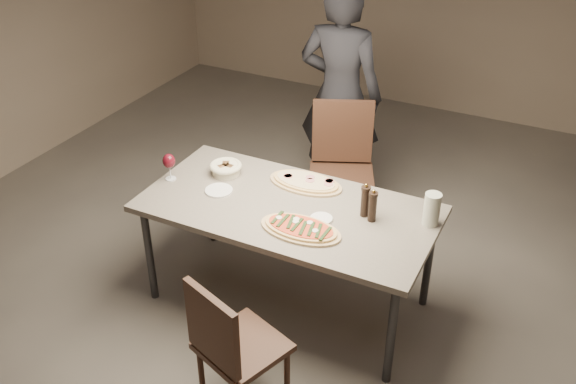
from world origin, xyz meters
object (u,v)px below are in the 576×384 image
at_px(chair_far, 342,162).
at_px(diner, 340,95).
at_px(dining_table, 288,214).
at_px(chair_near, 230,343).
at_px(pepper_mill_left, 365,201).
at_px(zucchini_pizza, 301,228).
at_px(carafe, 432,209).
at_px(ham_pizza, 306,182).
at_px(bread_basket, 226,168).

bearing_deg(chair_far, diner, -87.18).
relative_size(dining_table, diner, 0.99).
bearing_deg(chair_far, dining_table, 69.06).
bearing_deg(diner, chair_near, 96.88).
distance_m(dining_table, pepper_mill_left, 0.49).
bearing_deg(zucchini_pizza, carafe, 44.20).
bearing_deg(pepper_mill_left, chair_far, 119.49).
xyz_separation_m(dining_table, carafe, (0.83, 0.20, 0.16)).
distance_m(zucchini_pizza, chair_near, 0.78).
bearing_deg(ham_pizza, chair_far, 68.16).
distance_m(bread_basket, diner, 1.24).
bearing_deg(diner, pepper_mill_left, 116.59).
distance_m(dining_table, ham_pizza, 0.29).
distance_m(carafe, chair_near, 1.38).
xyz_separation_m(dining_table, zucchini_pizza, (0.18, -0.20, 0.07)).
bearing_deg(ham_pizza, diner, 76.98).
height_order(chair_near, chair_far, chair_far).
relative_size(pepper_mill_left, carafe, 1.08).
height_order(carafe, diner, diner).
relative_size(dining_table, carafe, 8.88).
relative_size(carafe, chair_near, 0.24).
bearing_deg(ham_pizza, dining_table, -111.85).
bearing_deg(pepper_mill_left, chair_near, -107.50).
xyz_separation_m(pepper_mill_left, carafe, (0.38, 0.09, -0.00)).
bearing_deg(dining_table, chair_near, -82.20).
bearing_deg(diner, carafe, 130.30).
xyz_separation_m(bread_basket, chair_near, (0.67, -1.09, -0.31)).
distance_m(chair_near, diner, 2.35).
bearing_deg(dining_table, pepper_mill_left, 13.69).
bearing_deg(chair_near, bread_basket, 141.45).
xyz_separation_m(zucchini_pizza, carafe, (0.65, 0.40, 0.08)).
bearing_deg(chair_far, pepper_mill_left, 96.08).
distance_m(ham_pizza, carafe, 0.85).
bearing_deg(pepper_mill_left, dining_table, -166.31).
bearing_deg(bread_basket, chair_near, -58.52).
bearing_deg(diner, bread_basket, 73.38).
relative_size(chair_near, diner, 0.47).
relative_size(zucchini_pizza, diner, 0.27).
xyz_separation_m(pepper_mill_left, diner, (-0.68, 1.25, 0.06)).
distance_m(zucchini_pizza, chair_far, 1.23).
height_order(pepper_mill_left, diner, diner).
distance_m(pepper_mill_left, chair_far, 1.05).
xyz_separation_m(carafe, chair_far, (-0.87, 0.79, -0.29)).
bearing_deg(chair_far, bread_basket, 35.25).
bearing_deg(pepper_mill_left, ham_pizza, 159.90).
xyz_separation_m(carafe, chair_near, (-0.70, -1.12, -0.37)).
xyz_separation_m(ham_pizza, chair_far, (-0.03, 0.71, -0.21)).
distance_m(bread_basket, carafe, 1.37).
bearing_deg(bread_basket, chair_far, 58.65).
height_order(ham_pizza, bread_basket, bread_basket).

